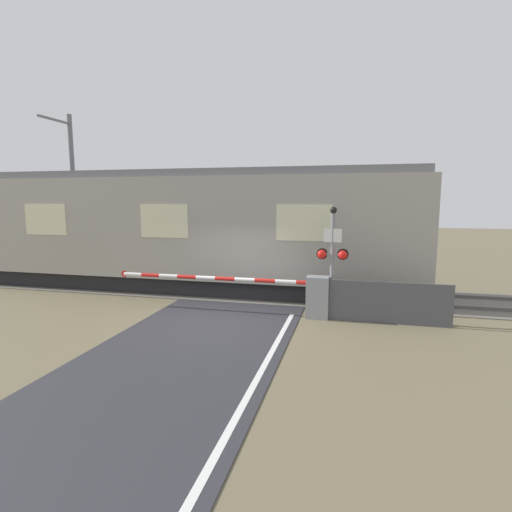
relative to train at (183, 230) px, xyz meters
The scene contains 7 objects.
ground_plane 4.81m from the train, 53.51° to the right, with size 80.00×80.00×0.00m, color #6B6047.
track_bed 3.32m from the train, ahead, with size 36.00×3.20×0.13m.
train is the anchor object (origin of this frame).
crossing_barrier 5.36m from the train, 29.59° to the right, with size 6.25×0.44×1.14m.
signal_post 5.95m from the train, 24.72° to the right, with size 0.85×0.26×3.02m.
catenary_pole 6.68m from the train, 160.46° to the left, with size 0.20×1.90×6.85m.
roadside_fence 7.43m from the train, 21.26° to the right, with size 3.29×0.06×1.10m.
Camera 1 is at (3.36, -9.73, 3.19)m, focal length 28.00 mm.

